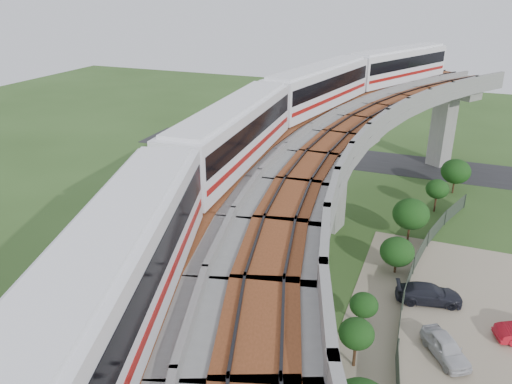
# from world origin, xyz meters

# --- Properties ---
(ground) EXTENTS (160.00, 160.00, 0.00)m
(ground) POSITION_xyz_m (0.00, 0.00, 0.00)
(ground) COLOR #2E4B1E
(ground) RESTS_ON ground
(dirt_lot) EXTENTS (18.00, 26.00, 0.04)m
(dirt_lot) POSITION_xyz_m (14.00, -2.00, 0.02)
(dirt_lot) COLOR gray
(dirt_lot) RESTS_ON ground
(asphalt_road) EXTENTS (60.00, 8.00, 0.03)m
(asphalt_road) POSITION_xyz_m (0.00, 30.00, 0.01)
(asphalt_road) COLOR #232326
(asphalt_road) RESTS_ON ground
(viaduct) EXTENTS (19.58, 73.98, 11.40)m
(viaduct) POSITION_xyz_m (3.84, 0.00, 9.05)
(viaduct) COLOR #99968E
(viaduct) RESTS_ON ground
(metro_train) EXTENTS (12.12, 61.24, 3.64)m
(metro_train) POSITION_xyz_m (0.43, 3.17, 12.31)
(metro_train) COLOR white
(metro_train) RESTS_ON ground
(fence) EXTENTS (3.87, 38.73, 1.50)m
(fence) POSITION_xyz_m (9.75, 0.00, 0.75)
(fence) COLOR #2D382D
(fence) RESTS_ON ground
(tree_0) EXTENTS (2.98, 2.98, 3.69)m
(tree_0) POSITION_xyz_m (11.07, 22.90, 2.42)
(tree_0) COLOR #382314
(tree_0) RESTS_ON ground
(tree_1) EXTENTS (2.16, 2.16, 3.28)m
(tree_1) POSITION_xyz_m (9.55, 17.38, 2.35)
(tree_1) COLOR #382314
(tree_1) RESTS_ON ground
(tree_2) EXTENTS (3.05, 3.05, 3.85)m
(tree_2) POSITION_xyz_m (7.79, 10.31, 2.55)
(tree_2) COLOR #382314
(tree_2) RESTS_ON ground
(tree_3) EXTENTS (2.58, 2.58, 2.91)m
(tree_3) POSITION_xyz_m (7.42, 4.73, 1.82)
(tree_3) COLOR #382314
(tree_3) RESTS_ON ground
(tree_4) EXTENTS (1.82, 1.82, 2.53)m
(tree_4) POSITION_xyz_m (6.29, -2.81, 1.75)
(tree_4) COLOR #382314
(tree_4) RESTS_ON ground
(tree_5) EXTENTS (2.03, 2.03, 3.17)m
(tree_5) POSITION_xyz_m (6.49, -6.43, 2.30)
(tree_5) COLOR #382314
(tree_5) RESTS_ON ground
(car_white) EXTENTS (3.36, 4.01, 1.29)m
(car_white) POSITION_xyz_m (11.33, -3.69, 0.69)
(car_white) COLOR silver
(car_white) RESTS_ON dirt_lot
(car_dark) EXTENTS (4.74, 2.73, 1.29)m
(car_dark) POSITION_xyz_m (10.04, 1.66, 0.69)
(car_dark) COLOR black
(car_dark) RESTS_ON dirt_lot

